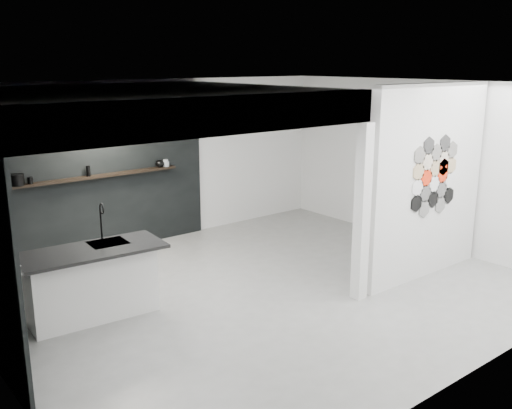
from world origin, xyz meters
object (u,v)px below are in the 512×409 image
at_px(partition_panel, 428,182).
at_px(kettle, 160,163).
at_px(kitchen_island, 92,282).
at_px(utensil_cup, 30,180).
at_px(glass_vase, 166,163).
at_px(stockpot, 17,180).
at_px(glass_bowl, 166,164).
at_px(bottle_dark, 88,171).

bearing_deg(partition_panel, kettle, 119.57).
height_order(kitchen_island, utensil_cup, utensil_cup).
xyz_separation_m(kettle, glass_vase, (0.12, 0.00, -0.00)).
bearing_deg(stockpot, glass_vase, 0.00).
relative_size(kitchen_island, glass_bowl, 14.80).
distance_m(partition_panel, stockpot, 5.98).
xyz_separation_m(glass_vase, utensil_cup, (-2.30, 0.00, -0.01)).
xyz_separation_m(glass_bowl, utensil_cup, (-2.30, 0.00, 0.01)).
distance_m(kitchen_island, kettle, 3.27).
distance_m(partition_panel, glass_bowl, 4.39).
bearing_deg(bottle_dark, kitchen_island, -113.22).
relative_size(partition_panel, stockpot, 13.63).
height_order(glass_bowl, utensil_cup, utensil_cup).
bearing_deg(kitchen_island, kettle, 49.00).
bearing_deg(utensil_cup, partition_panel, -41.46).
xyz_separation_m(kitchen_island, bottle_dark, (0.95, 2.21, 0.94)).
height_order(kettle, bottle_dark, bottle_dark).
bearing_deg(kettle, glass_vase, 21.73).
bearing_deg(glass_vase, partition_panel, -61.77).
bearing_deg(bottle_dark, stockpot, 180.00).
xyz_separation_m(glass_vase, bottle_dark, (-1.40, 0.00, 0.02)).
distance_m(stockpot, glass_bowl, 2.49).
bearing_deg(kettle, glass_bowl, 21.73).
distance_m(partition_panel, glass_vase, 4.39).
relative_size(kitchen_island, utensil_cup, 17.95).
distance_m(glass_bowl, bottle_dark, 1.40).
height_order(stockpot, utensil_cup, stockpot).
bearing_deg(partition_panel, bottle_dark, 131.92).
bearing_deg(glass_bowl, glass_vase, 0.00).
bearing_deg(glass_bowl, utensil_cup, 180.00).
relative_size(stockpot, bottle_dark, 1.21).
bearing_deg(partition_panel, kitchen_island, 159.53).
xyz_separation_m(partition_panel, glass_vase, (-2.08, 3.87, -0.02)).
distance_m(glass_vase, utensil_cup, 2.30).
height_order(partition_panel, stockpot, partition_panel).
distance_m(glass_bowl, utensil_cup, 2.30).
distance_m(partition_panel, utensil_cup, 5.84).
xyz_separation_m(kettle, bottle_dark, (-1.28, 0.00, 0.02)).
distance_m(glass_vase, bottle_dark, 1.40).
bearing_deg(stockpot, bottle_dark, 0.00).
xyz_separation_m(stockpot, glass_bowl, (2.49, 0.00, -0.04)).
bearing_deg(utensil_cup, glass_bowl, 0.00).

